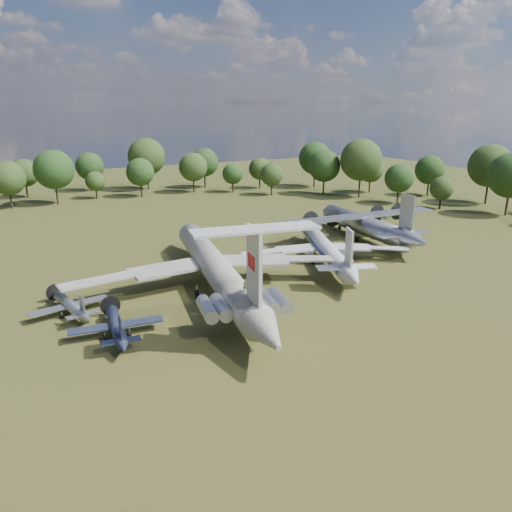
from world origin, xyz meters
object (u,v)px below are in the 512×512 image
tu104_jet (325,251)px  an12_transport (364,228)px  person_on_il62 (245,286)px  small_prop_west (117,328)px  il62_airliner (216,273)px  small_prop_northwest (71,308)px

tu104_jet → an12_transport: (15.70, 8.97, 0.47)m
person_on_il62 → small_prop_west: bearing=-25.6°
il62_airliner → small_prop_west: bearing=-142.2°
an12_transport → small_prop_west: (-53.98, -21.65, -1.32)m
small_prop_west → small_prop_northwest: bearing=118.8°
an12_transport → person_on_il62: size_ratio=23.33×
tu104_jet → small_prop_northwest: tu104_jet is taller
il62_airliner → an12_transport: (37.76, 12.96, -0.33)m
small_prop_west → person_on_il62: 15.97m
an12_transport → small_prop_northwest: (-57.89, -12.58, -1.39)m
an12_transport → small_prop_west: an12_transport is taller
small_prop_northwest → person_on_il62: 24.04m
il62_airliner → small_prop_northwest: il62_airliner is taller
an12_transport → small_prop_west: bearing=-154.4°
an12_transport → small_prop_west: size_ratio=2.47×
tu104_jet → small_prop_northwest: size_ratio=2.79×
tu104_jet → small_prop_west: (-38.28, -12.68, -0.85)m
il62_airliner → small_prop_west: (-16.22, -8.69, -1.66)m
small_prop_northwest → person_on_il62: bearing=-53.4°
tu104_jet → an12_transport: an12_transport is taller
il62_airliner → tu104_jet: bearing=19.9°
small_prop_west → small_prop_northwest: size_ratio=1.07×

